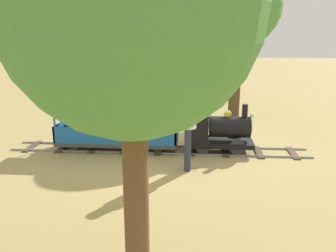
{
  "coord_description": "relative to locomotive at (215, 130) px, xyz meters",
  "views": [
    {
      "loc": [
        7.25,
        0.58,
        2.48
      ],
      "look_at": [
        0.0,
        -0.0,
        0.55
      ],
      "focal_mm": 37.8,
      "sensor_mm": 36.0,
      "label": 1
    }
  ],
  "objects": [
    {
      "name": "ground_plane",
      "position": [
        0.0,
        -1.0,
        -0.48
      ],
      "size": [
        60.0,
        60.0,
        0.0
      ],
      "primitive_type": "plane",
      "color": "#A38C51"
    },
    {
      "name": "track",
      "position": [
        0.0,
        -1.2,
        -0.47
      ],
      "size": [
        0.76,
        6.4,
        0.04
      ],
      "color": "gray",
      "rests_on": "ground_plane"
    },
    {
      "name": "locomotive",
      "position": [
        0.0,
        0.0,
        0.0
      ],
      "size": [
        0.72,
        1.45,
        1.0
      ],
      "color": "black",
      "rests_on": "ground_plane"
    },
    {
      "name": "passenger_car",
      "position": [
        0.0,
        -2.1,
        -0.06
      ],
      "size": [
        0.82,
        2.7,
        0.97
      ],
      "color": "#3F3F3F",
      "rests_on": "ground_plane"
    },
    {
      "name": "conductor_person",
      "position": [
        1.04,
        -0.55,
        0.47
      ],
      "size": [
        0.3,
        0.3,
        1.62
      ],
      "color": "#282D47",
      "rests_on": "ground_plane"
    },
    {
      "name": "park_bench",
      "position": [
        -2.98,
        -2.1,
        -0.07
      ],
      "size": [
        1.3,
        0.42,
        0.82
      ],
      "color": "#2D6B33",
      "rests_on": "ground_plane"
    },
    {
      "name": "oak_tree_near",
      "position": [
        -3.39,
        0.72,
        2.71
      ],
      "size": [
        2.43,
        2.43,
        4.44
      ],
      "color": "#4C3823",
      "rests_on": "ground_plane"
    },
    {
      "name": "oak_tree_far",
      "position": [
        4.26,
        -0.96,
        2.19
      ],
      "size": [
        2.21,
        2.21,
        3.79
      ],
      "color": "brown",
      "rests_on": "ground_plane"
    }
  ]
}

